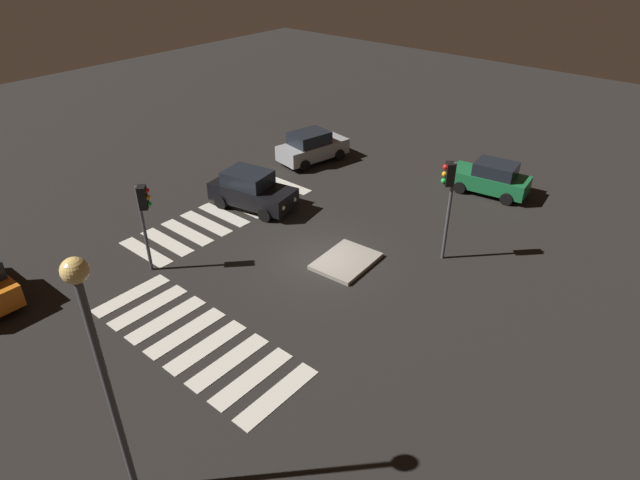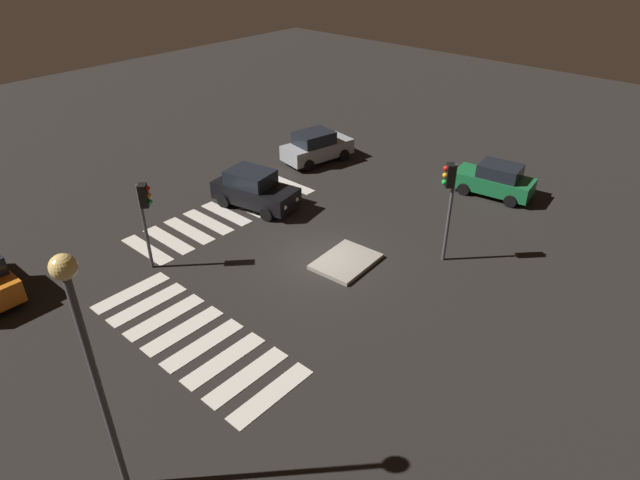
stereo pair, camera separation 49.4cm
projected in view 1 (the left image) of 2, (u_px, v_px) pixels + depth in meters
ground_plane at (320, 260)px, 23.69m from camera, size 80.00×80.00×0.00m
traffic_island at (346, 261)px, 23.41m from camera, size 2.92×2.27×0.18m
car_green at (491, 178)px, 28.88m from camera, size 2.34×4.27×1.79m
car_black at (252, 190)px, 27.46m from camera, size 2.69×4.66×1.94m
car_silver at (312, 147)px, 32.63m from camera, size 4.57×2.66×1.89m
traffic_light_east at (144, 208)px, 21.53m from camera, size 0.54×0.54×3.89m
traffic_light_west at (448, 188)px, 22.04m from camera, size 0.54×0.53×4.50m
street_lamp at (96, 347)px, 11.65m from camera, size 0.56×0.56×7.26m
crosswalk_near at (224, 215)px, 27.20m from camera, size 9.90×3.20×0.02m
crosswalk_side at (196, 339)px, 19.23m from camera, size 3.20×8.75×0.02m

